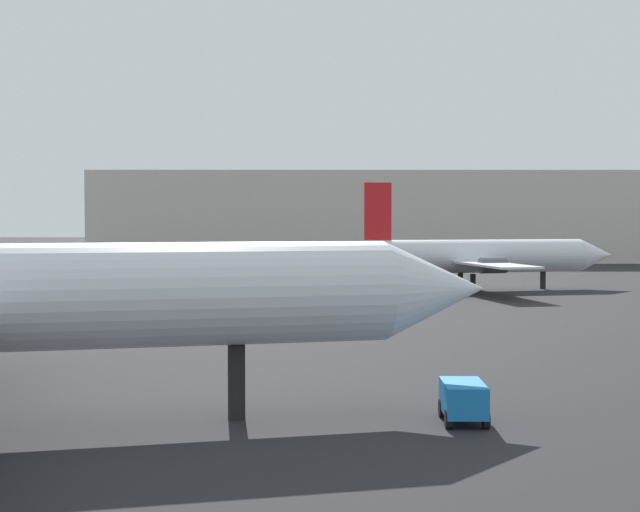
% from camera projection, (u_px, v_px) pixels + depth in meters
% --- Properties ---
extents(airplane_far_left, '(26.93, 23.95, 9.67)m').
position_uv_depth(airplane_far_left, '(475.00, 256.00, 83.54)').
color(airplane_far_left, silver).
rests_on(airplane_far_left, ground_plane).
extents(baggage_cart, '(1.41, 2.43, 1.30)m').
position_uv_depth(baggage_cart, '(463.00, 399.00, 29.63)').
color(baggage_cart, '#1972BF').
rests_on(baggage_cart, ground_plane).
extents(terminal_building, '(93.29, 24.99, 13.33)m').
position_uv_depth(terminal_building, '(406.00, 217.00, 143.10)').
color(terminal_building, beige).
rests_on(terminal_building, ground_plane).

